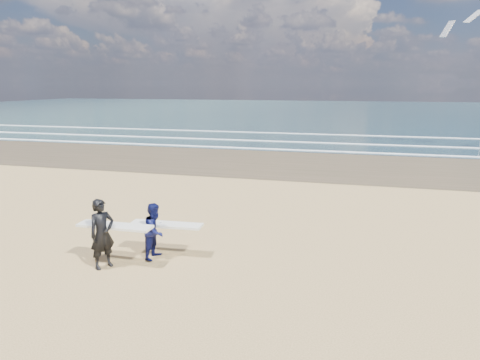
# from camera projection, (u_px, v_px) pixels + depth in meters

# --- Properties ---
(ocean) EXTENTS (220.00, 100.00, 0.02)m
(ocean) POSITION_uv_depth(u_px,v_px,m) (429.00, 113.00, 75.42)
(ocean) COLOR #1B343D
(ocean) RESTS_ON ground
(surfer_near) EXTENTS (2.20, 1.05, 2.00)m
(surfer_near) POSITION_uv_depth(u_px,v_px,m) (103.00, 233.00, 11.96)
(surfer_near) COLOR black
(surfer_near) RESTS_ON ground
(surfer_far) EXTENTS (2.23, 1.12, 1.69)m
(surfer_far) POSITION_uv_depth(u_px,v_px,m) (156.00, 230.00, 12.67)
(surfer_far) COLOR #0B0F3F
(surfer_far) RESTS_ON ground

